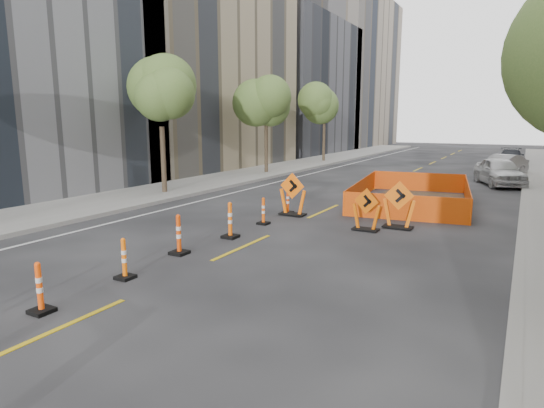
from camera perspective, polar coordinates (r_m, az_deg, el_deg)
The scene contains 20 objects.
ground_plane at distance 10.22m, azimuth -16.12°, elevation -10.60°, with size 140.00×140.00×0.00m, color black.
sidewalk_left at distance 24.74m, azimuth -11.22°, elevation 2.08°, with size 4.00×90.00×0.15m, color gray.
bld_left_d at distance 51.79m, azimuth 1.64°, elevation 14.24°, with size 12.00×16.00×14.00m, color #4C4C51.
bld_left_e at distance 66.96m, azimuth 8.41°, elevation 15.86°, with size 12.00×20.00×20.00m, color gray.
tree_l_b at distance 22.61m, azimuth -13.79°, elevation 12.53°, with size 2.80×2.80×5.95m.
tree_l_c at distance 30.72m, azimuth -0.75°, elevation 12.21°, with size 2.80×2.80×5.95m.
tree_l_d at distance 39.70m, azimuth 6.61°, elevation 11.75°, with size 2.80×2.80×5.95m.
channelizer_2 at distance 9.73m, azimuth -27.15°, elevation -9.31°, with size 0.40×0.40×1.01m, color #FF4B0A, non-canonical shape.
channelizer_3 at distance 11.00m, azimuth -18.07°, elevation -6.52°, with size 0.38×0.38×0.97m, color #FF670A, non-canonical shape.
channelizer_4 at distance 12.58m, azimuth -11.63°, elevation -3.75°, with size 0.44×0.44×1.11m, color #DD4009, non-canonical shape.
channelizer_5 at distance 14.08m, azimuth -5.28°, elevation -2.02°, with size 0.45×0.45×1.14m, color #F25C0A, non-canonical shape.
channelizer_6 at distance 15.87m, azimuth -1.09°, elevation -0.87°, with size 0.38×0.38×0.96m, color #F7550A, non-canonical shape.
channelizer_7 at distance 17.77m, azimuth 1.99°, elevation 0.35°, with size 0.38×0.38×0.96m, color #D73F09, non-canonical shape.
chevron_sign_left at distance 17.32m, azimuth 2.61°, elevation 1.23°, with size 1.09×0.66×1.64m, color #FF660A, non-canonical shape.
chevron_sign_center at distance 15.25m, azimuth 11.75°, elevation -0.68°, with size 0.95×0.57×1.42m, color #D65709, non-canonical shape.
chevron_sign_right at distance 15.79m, azimuth 15.63°, elevation -0.11°, with size 1.08×0.65×1.61m, color orange, non-canonical shape.
safety_fence at distance 20.88m, azimuth 17.21°, elevation 1.39°, with size 4.46×7.59×0.95m, color #DF440B, non-canonical shape.
parked_car_near at distance 28.45m, azimuth 26.65°, elevation 3.67°, with size 1.83×4.56×1.55m, color silver.
parked_car_mid at distance 33.41m, azimuth 26.93°, elevation 4.35°, with size 1.46×4.18×1.38m, color #9D9CA1.
parked_car_far at distance 41.45m, azimuth 27.76°, elevation 5.23°, with size 1.87×4.61×1.34m, color black.
Camera 1 is at (6.89, -6.63, 3.61)m, focal length 30.00 mm.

